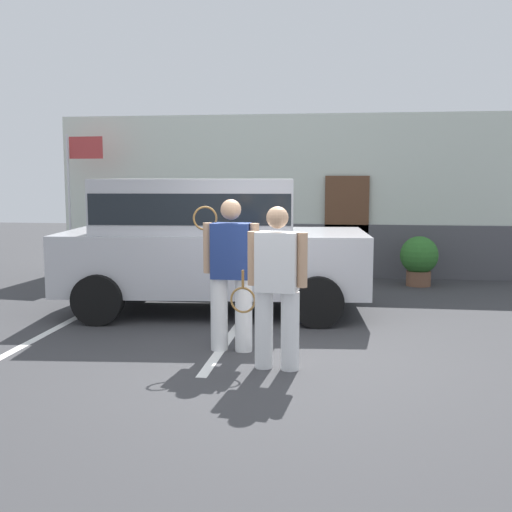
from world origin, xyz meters
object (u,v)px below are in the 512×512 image
Objects in this scene: potted_plant_by_porch at (419,258)px; parked_suv at (207,238)px; tennis_player_man at (231,272)px; tennis_player_woman at (277,286)px; flag_pole at (77,178)px.

parked_suv is at bearing -141.04° from potted_plant_by_porch.
parked_suv reaches higher than tennis_player_man.
tennis_player_woman is 6.04m from potted_plant_by_porch.
tennis_player_man is at bearing -119.14° from potted_plant_by_porch.
parked_suv is 1.61× the size of flag_pole.
tennis_player_man reaches higher than tennis_player_woman.
tennis_player_man reaches higher than potted_plant_by_porch.
tennis_player_man is 0.62× the size of flag_pole.
tennis_player_woman is at bearing -50.91° from flag_pole.
parked_suv is 2.61× the size of tennis_player_man.
tennis_player_man is at bearing -39.17° from tennis_player_woman.
flag_pole is (-6.94, 0.26, 1.52)m from potted_plant_by_porch.
parked_suv is 4.98× the size of potted_plant_by_porch.
potted_plant_by_porch is (3.52, 2.85, -0.62)m from parked_suv.
flag_pole is (-3.42, 3.11, 0.90)m from parked_suv.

